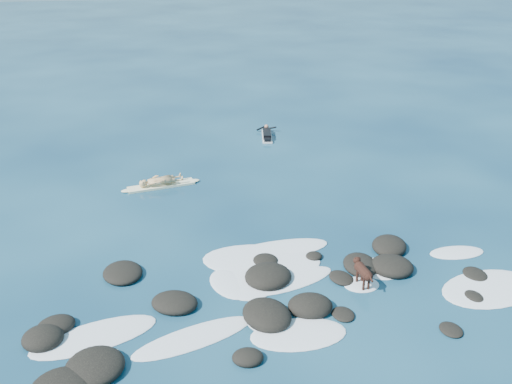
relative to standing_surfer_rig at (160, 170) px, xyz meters
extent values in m
plane|color=#0A2642|center=(3.88, -7.02, -0.76)|extent=(160.00, 160.00, 0.00)
ellipsoid|color=black|center=(9.25, -9.34, -0.71)|extent=(0.60, 0.71, 0.17)
ellipsoid|color=black|center=(-1.09, -6.72, -0.66)|extent=(1.56, 1.67, 0.38)
ellipsoid|color=black|center=(5.64, -7.87, -0.70)|extent=(0.95, 1.07, 0.21)
ellipsoid|color=black|center=(3.05, -9.51, -0.62)|extent=(1.81, 1.94, 0.56)
ellipsoid|color=black|center=(2.32, -11.10, -0.67)|extent=(0.86, 0.74, 0.34)
ellipsoid|color=black|center=(3.38, -7.61, -0.61)|extent=(1.93, 1.90, 0.57)
ellipsoid|color=black|center=(3.46, -6.55, -0.69)|extent=(0.92, 0.95, 0.24)
ellipsoid|color=black|center=(4.34, -9.27, -0.61)|extent=(1.36, 1.17, 0.57)
ellipsoid|color=black|center=(0.51, -8.56, -0.64)|extent=(1.66, 1.50, 0.46)
ellipsoid|color=black|center=(-2.92, -9.68, -0.63)|extent=(1.42, 1.40, 0.49)
ellipsoid|color=black|center=(7.37, -7.55, -0.62)|extent=(1.72, 1.66, 0.53)
ellipsoid|color=black|center=(6.42, -7.28, -0.66)|extent=(1.22, 1.51, 0.40)
ellipsoid|color=black|center=(5.09, -6.49, -0.70)|extent=(0.72, 0.71, 0.23)
ellipsoid|color=black|center=(7.75, -6.28, -0.63)|extent=(1.64, 1.76, 0.48)
ellipsoid|color=black|center=(5.20, -9.65, -0.71)|extent=(0.74, 0.83, 0.16)
ellipsoid|color=black|center=(-2.69, -9.16, -0.66)|extent=(1.31, 1.23, 0.39)
ellipsoid|color=black|center=(7.90, -10.70, -0.72)|extent=(0.71, 0.79, 0.16)
ellipsoid|color=black|center=(-1.44, -10.95, -0.64)|extent=(1.88, 1.87, 0.48)
ellipsoid|color=black|center=(9.85, -8.23, -0.71)|extent=(0.74, 0.90, 0.19)
ellipsoid|color=white|center=(-1.61, -9.66, -0.75)|extent=(3.62, 2.32, 0.12)
ellipsoid|color=white|center=(9.94, -8.97, -0.75)|extent=(3.54, 2.61, 0.12)
ellipsoid|color=white|center=(3.96, -5.85, -0.75)|extent=(3.85, 1.81, 0.12)
ellipsoid|color=white|center=(3.35, -6.44, -0.75)|extent=(4.21, 2.79, 0.12)
ellipsoid|color=white|center=(9.92, -6.84, -0.75)|extent=(1.93, 0.93, 0.12)
ellipsoid|color=white|center=(3.79, -10.30, -0.75)|extent=(2.67, 1.47, 0.12)
ellipsoid|color=white|center=(2.22, -7.67, -0.75)|extent=(1.73, 2.10, 0.12)
ellipsoid|color=white|center=(3.06, -9.67, -0.75)|extent=(1.49, 1.41, 0.12)
ellipsoid|color=white|center=(2.76, -7.67, -0.75)|extent=(1.87, 2.10, 0.12)
ellipsoid|color=white|center=(4.07, -7.74, -0.75)|extent=(3.14, 1.98, 0.12)
ellipsoid|color=white|center=(7.09, -7.44, -0.75)|extent=(1.50, 1.42, 0.12)
ellipsoid|color=white|center=(1.00, -10.06, -0.75)|extent=(3.57, 2.16, 0.12)
ellipsoid|color=white|center=(6.17, -8.24, -0.75)|extent=(1.10, 0.90, 0.12)
cube|color=#FDF8CB|center=(0.00, 0.00, -0.70)|extent=(2.85, 1.21, 0.09)
ellipsoid|color=#FDF8CB|center=(1.36, 0.32, -0.70)|extent=(0.62, 0.44, 0.10)
ellipsoid|color=#FDF8CB|center=(-1.36, -0.32, -0.70)|extent=(0.62, 0.44, 0.10)
imported|color=tan|center=(0.00, 0.00, 0.25)|extent=(0.58, 0.75, 1.82)
cube|color=silver|center=(5.40, 5.69, -0.71)|extent=(0.75, 2.22, 0.08)
ellipsoid|color=silver|center=(5.53, 6.77, -0.71)|extent=(0.32, 0.50, 0.08)
cube|color=black|center=(5.40, 5.69, -0.56)|extent=(0.55, 1.38, 0.22)
sphere|color=#AC735A|center=(5.49, 6.46, -0.44)|extent=(0.25, 0.25, 0.23)
cylinder|color=black|center=(5.23, 6.64, -0.57)|extent=(0.55, 0.24, 0.25)
cylinder|color=black|center=(5.78, 6.57, -0.57)|extent=(0.52, 0.35, 0.25)
cube|color=black|center=(5.31, 4.95, -0.60)|extent=(0.40, 0.58, 0.14)
cylinder|color=black|center=(6.17, -8.34, -0.22)|extent=(0.41, 0.68, 0.31)
sphere|color=black|center=(6.12, -8.06, -0.22)|extent=(0.37, 0.37, 0.32)
sphere|color=black|center=(6.21, -8.62, -0.22)|extent=(0.33, 0.33, 0.29)
sphere|color=black|center=(6.09, -7.88, -0.11)|extent=(0.26, 0.26, 0.23)
cone|color=black|center=(6.07, -7.74, -0.12)|extent=(0.14, 0.16, 0.12)
cone|color=black|center=(6.03, -7.90, -0.01)|extent=(0.12, 0.09, 0.11)
cone|color=black|center=(6.15, -7.88, -0.01)|extent=(0.12, 0.09, 0.11)
cylinder|color=black|center=(6.05, -8.14, -0.55)|extent=(0.09, 0.09, 0.42)
cylinder|color=black|center=(6.21, -8.11, -0.55)|extent=(0.09, 0.09, 0.42)
cylinder|color=black|center=(6.12, -8.57, -0.55)|extent=(0.09, 0.09, 0.42)
cylinder|color=black|center=(6.28, -8.54, -0.55)|extent=(0.09, 0.09, 0.42)
cylinder|color=black|center=(6.24, -8.76, -0.16)|extent=(0.10, 0.31, 0.18)
camera|label=1|loc=(1.00, -22.29, 9.08)|focal=40.00mm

